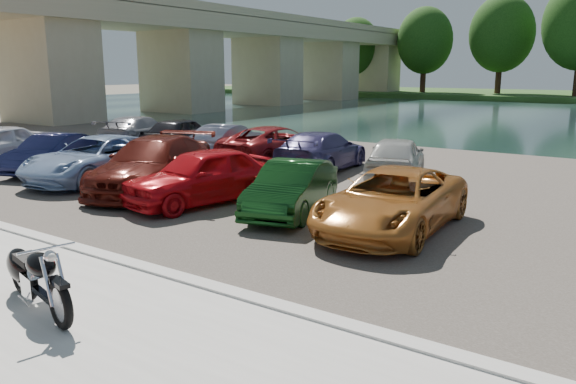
{
  "coord_description": "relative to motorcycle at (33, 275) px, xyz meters",
  "views": [
    {
      "loc": [
        6.29,
        -4.16,
        3.45
      ],
      "look_at": [
        0.2,
        4.69,
        1.1
      ],
      "focal_mm": 35.0,
      "sensor_mm": 36.0,
      "label": 1
    }
  ],
  "objects": [
    {
      "name": "car_6",
      "position": [
        2.56,
        6.72,
        0.14
      ],
      "size": [
        2.43,
        4.85,
        1.32
      ],
      "primitive_type": "imported",
      "rotation": [
        0.0,
        0.0,
        0.05
      ],
      "color": "#B46D29",
      "rests_on": "parking_lot"
    },
    {
      "name": "parking_lot",
      "position": [
        1.06,
        10.96,
        -0.54
      ],
      "size": [
        60.0,
        18.0,
        0.04
      ],
      "primitive_type": "cube",
      "color": "#433D36",
      "rests_on": "ground"
    },
    {
      "name": "car_1",
      "position": [
        -9.89,
        6.74,
        0.12
      ],
      "size": [
        2.65,
        4.11,
        1.28
      ],
      "primitive_type": "imported",
      "rotation": [
        0.0,
        0.0,
        0.36
      ],
      "color": "#111437",
      "rests_on": "parking_lot"
    },
    {
      "name": "car_11",
      "position": [
        -2.52,
        12.16,
        0.16
      ],
      "size": [
        2.45,
        4.88,
        1.36
      ],
      "primitive_type": "imported",
      "rotation": [
        0.0,
        0.0,
        3.26
      ],
      "color": "navy",
      "rests_on": "parking_lot"
    },
    {
      "name": "kerb",
      "position": [
        1.06,
        1.96,
        -0.49
      ],
      "size": [
        60.0,
        0.3,
        0.14
      ],
      "primitive_type": "cube",
      "color": "#B7B4AC",
      "rests_on": "ground"
    },
    {
      "name": "car_3",
      "position": [
        -4.77,
        6.64,
        0.24
      ],
      "size": [
        3.84,
        5.65,
        1.52
      ],
      "primitive_type": "imported",
      "rotation": [
        0.0,
        0.0,
        0.36
      ],
      "color": "#50120B",
      "rests_on": "parking_lot"
    },
    {
      "name": "car_2",
      "position": [
        -7.34,
        6.66,
        0.17
      ],
      "size": [
        2.9,
        5.23,
        1.38
      ],
      "primitive_type": "imported",
      "rotation": [
        0.0,
        0.0,
        0.12
      ],
      "color": "#8BA5CB",
      "rests_on": "parking_lot"
    },
    {
      "name": "motorcycle",
      "position": [
        0.0,
        0.0,
        0.0
      ],
      "size": [
        2.29,
        0.91,
        1.05
      ],
      "rotation": [
        0.0,
        0.0,
        -0.23
      ],
      "color": "black",
      "rests_on": "promenade"
    },
    {
      "name": "car_4",
      "position": [
        -2.55,
        6.27,
        0.2
      ],
      "size": [
        2.55,
        4.51,
        1.45
      ],
      "primitive_type": "imported",
      "rotation": [
        0.0,
        0.0,
        -0.21
      ],
      "color": "red",
      "rests_on": "parking_lot"
    },
    {
      "name": "car_9",
      "position": [
        -7.39,
        12.95,
        0.12
      ],
      "size": [
        1.99,
        4.05,
        1.28
      ],
      "primitive_type": "imported",
      "rotation": [
        0.0,
        0.0,
        3.31
      ],
      "color": "slate",
      "rests_on": "parking_lot"
    },
    {
      "name": "car_7",
      "position": [
        -12.48,
        12.74,
        0.17
      ],
      "size": [
        3.54,
        5.17,
        1.39
      ],
      "primitive_type": "imported",
      "rotation": [
        0.0,
        0.0,
        3.51
      ],
      "color": "gray",
      "rests_on": "parking_lot"
    },
    {
      "name": "car_10",
      "position": [
        -4.95,
        12.89,
        0.15
      ],
      "size": [
        2.63,
        5.0,
        1.34
      ],
      "primitive_type": "imported",
      "rotation": [
        0.0,
        0.0,
        3.06
      ],
      "color": "maroon",
      "rests_on": "parking_lot"
    },
    {
      "name": "car_5",
      "position": [
        -0.03,
        6.7,
        0.1
      ],
      "size": [
        2.31,
        4.01,
        1.25
      ],
      "primitive_type": "imported",
      "rotation": [
        0.0,
        0.0,
        0.28
      ],
      "color": "#0F3A13",
      "rests_on": "parking_lot"
    },
    {
      "name": "bridge",
      "position": [
        -26.94,
        40.99,
        4.96
      ],
      "size": [
        7.0,
        56.0,
        8.55
      ],
      "color": "tan",
      "rests_on": "ground"
    },
    {
      "name": "ground",
      "position": [
        1.06,
        -0.04,
        -0.56
      ],
      "size": [
        200.0,
        200.0,
        0.0
      ],
      "primitive_type": "plane",
      "color": "#595447",
      "rests_on": "ground"
    },
    {
      "name": "car_12",
      "position": [
        0.21,
        12.21,
        0.17
      ],
      "size": [
        2.76,
        4.34,
        1.38
      ],
      "primitive_type": "imported",
      "rotation": [
        0.0,
        0.0,
        3.45
      ],
      "color": "#B8B9B4",
      "rests_on": "parking_lot"
    },
    {
      "name": "promenade",
      "position": [
        1.06,
        -1.04,
        -0.51
      ],
      "size": [
        60.0,
        6.0,
        0.1
      ],
      "primitive_type": "cube",
      "color": "#B7B4AC",
      "rests_on": "ground"
    },
    {
      "name": "river",
      "position": [
        1.06,
        39.96,
        -0.56
      ],
      "size": [
        120.0,
        40.0,
        0.0
      ],
      "primitive_type": "cube",
      "color": "#182C2B",
      "rests_on": "ground"
    },
    {
      "name": "car_8",
      "position": [
        -9.9,
        12.86,
        0.21
      ],
      "size": [
        2.62,
        4.55,
        1.46
      ],
      "primitive_type": "imported",
      "rotation": [
        0.0,
        0.0,
        3.36
      ],
      "color": "black",
      "rests_on": "parking_lot"
    }
  ]
}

